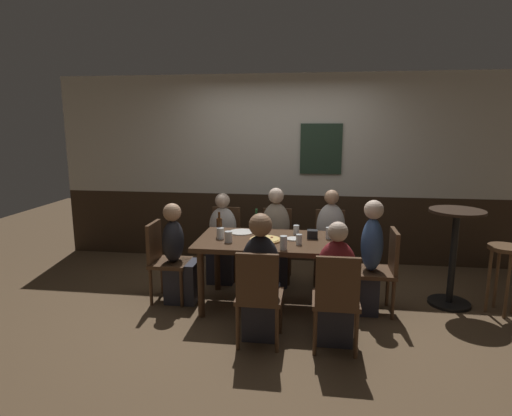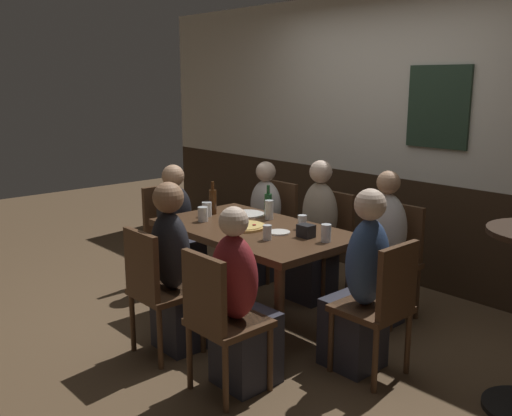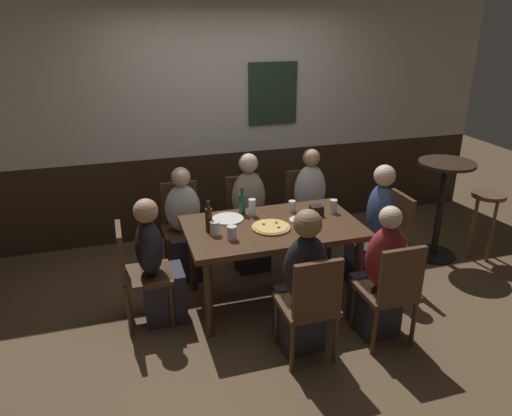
{
  "view_description": "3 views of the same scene",
  "coord_description": "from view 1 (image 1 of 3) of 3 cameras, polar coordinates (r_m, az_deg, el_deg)",
  "views": [
    {
      "loc": [
        0.45,
        -4.29,
        1.93
      ],
      "look_at": [
        -0.16,
        0.12,
        1.05
      ],
      "focal_mm": 29.78,
      "sensor_mm": 36.0,
      "label": 1
    },
    {
      "loc": [
        3.05,
        -2.74,
        1.82
      ],
      "look_at": [
        -0.12,
        0.13,
        0.85
      ],
      "focal_mm": 39.81,
      "sensor_mm": 36.0,
      "label": 2
    },
    {
      "loc": [
        -1.24,
        -3.57,
        2.44
      ],
      "look_at": [
        -0.12,
        0.08,
        0.88
      ],
      "focal_mm": 33.85,
      "sensor_mm": 36.0,
      "label": 3
    }
  ],
  "objects": [
    {
      "name": "ground_plane",
      "position": [
        4.72,
        1.75,
        -12.9
      ],
      "size": [
        12.0,
        12.0,
        0.0
      ],
      "primitive_type": "plane",
      "color": "brown"
    },
    {
      "name": "wall_back",
      "position": [
        5.99,
        3.56,
        5.18
      ],
      "size": [
        6.4,
        0.13,
        2.6
      ],
      "color": "#332316",
      "rests_on": "ground_plane"
    },
    {
      "name": "dining_table",
      "position": [
        4.5,
        1.8,
        -5.29
      ],
      "size": [
        1.5,
        0.89,
        0.74
      ],
      "color": "#472D1C",
      "rests_on": "ground_plane"
    },
    {
      "name": "chair_head_east",
      "position": [
        4.58,
        16.61,
        -7.51
      ],
      "size": [
        0.4,
        0.4,
        0.88
      ],
      "color": "#513521",
      "rests_on": "ground_plane"
    },
    {
      "name": "chair_head_west",
      "position": [
        4.8,
        -12.29,
        -6.42
      ],
      "size": [
        0.4,
        0.4,
        0.88
      ],
      "color": "#513521",
      "rests_on": "ground_plane"
    },
    {
      "name": "chair_left_far",
      "position": [
        5.46,
        -4.18,
        -4.04
      ],
      "size": [
        0.4,
        0.4,
        0.88
      ],
      "color": "#513521",
      "rests_on": "ground_plane"
    },
    {
      "name": "chair_right_far",
      "position": [
        5.35,
        9.87,
        -4.5
      ],
      "size": [
        0.4,
        0.4,
        0.88
      ],
      "color": "#513521",
      "rests_on": "ground_plane"
    },
    {
      "name": "chair_right_near",
      "position": [
        3.72,
        10.73,
        -11.64
      ],
      "size": [
        0.4,
        0.4,
        0.88
      ],
      "color": "#513521",
      "rests_on": "ground_plane"
    },
    {
      "name": "chair_mid_far",
      "position": [
        5.36,
        2.77,
        -4.3
      ],
      "size": [
        0.4,
        0.4,
        0.88
      ],
      "color": "#513521",
      "rests_on": "ground_plane"
    },
    {
      "name": "chair_mid_near",
      "position": [
        3.74,
        0.36,
        -11.3
      ],
      "size": [
        0.4,
        0.4,
        0.88
      ],
      "color": "#513521",
      "rests_on": "ground_plane"
    },
    {
      "name": "person_head_east",
      "position": [
        4.55,
        14.59,
        -7.45
      ],
      "size": [
        0.37,
        0.34,
        1.18
      ],
      "color": "#2D2D38",
      "rests_on": "ground_plane"
    },
    {
      "name": "person_head_west",
      "position": [
        4.76,
        -10.41,
        -6.94
      ],
      "size": [
        0.37,
        0.34,
        1.1
      ],
      "color": "#2D2D38",
      "rests_on": "ground_plane"
    },
    {
      "name": "person_left_far",
      "position": [
        5.31,
        -4.55,
        -4.9
      ],
      "size": [
        0.34,
        0.37,
        1.1
      ],
      "color": "#2D2D38",
      "rests_on": "ground_plane"
    },
    {
      "name": "person_right_far",
      "position": [
        5.19,
        9.92,
        -5.07
      ],
      "size": [
        0.34,
        0.37,
        1.17
      ],
      "color": "#2D2D38",
      "rests_on": "ground_plane"
    },
    {
      "name": "person_right_near",
      "position": [
        3.88,
        10.6,
        -11.1
      ],
      "size": [
        0.34,
        0.37,
        1.12
      ],
      "color": "#2D2D38",
      "rests_on": "ground_plane"
    },
    {
      "name": "person_mid_far",
      "position": [
        5.21,
        2.61,
        -4.78
      ],
      "size": [
        0.34,
        0.37,
        1.18
      ],
      "color": "#2D2D38",
      "rests_on": "ground_plane"
    },
    {
      "name": "person_mid_near",
      "position": [
        3.89,
        0.68,
        -10.35
      ],
      "size": [
        0.34,
        0.37,
        1.17
      ],
      "color": "#2D2D38",
      "rests_on": "ground_plane"
    },
    {
      "name": "pizza",
      "position": [
        4.41,
        1.26,
        -4.26
      ],
      "size": [
        0.33,
        0.33,
        0.03
      ],
      "color": "tan",
      "rests_on": "dining_table"
    },
    {
      "name": "pint_glass_amber",
      "position": [
        4.72,
        0.86,
        -2.52
      ],
      "size": [
        0.07,
        0.07,
        0.15
      ],
      "color": "silver",
      "rests_on": "dining_table"
    },
    {
      "name": "pint_glass_pale",
      "position": [
        4.68,
        5.42,
        -3.0
      ],
      "size": [
        0.07,
        0.07,
        0.1
      ],
      "color": "silver",
      "rests_on": "dining_table"
    },
    {
      "name": "pint_glass_stout",
      "position": [
        4.5,
        -4.8,
        -3.49
      ],
      "size": [
        0.08,
        0.08,
        0.12
      ],
      "color": "silver",
      "rests_on": "dining_table"
    },
    {
      "name": "highball_clear",
      "position": [
        4.11,
        3.71,
        -4.8
      ],
      "size": [
        0.07,
        0.07,
        0.13
      ],
      "color": "silver",
      "rests_on": "dining_table"
    },
    {
      "name": "tumbler_short",
      "position": [
        4.29,
        5.79,
        -4.3
      ],
      "size": [
        0.06,
        0.06,
        0.1
      ],
      "color": "silver",
      "rests_on": "dining_table"
    },
    {
      "name": "beer_glass_half",
      "position": [
        4.36,
        -3.72,
        -3.98
      ],
      "size": [
        0.08,
        0.08,
        0.11
      ],
      "color": "silver",
      "rests_on": "dining_table"
    },
    {
      "name": "beer_glass_tall",
      "position": [
        4.54,
        9.76,
        -3.41
      ],
      "size": [
        0.07,
        0.07,
        0.12
      ],
      "color": "silver",
      "rests_on": "dining_table"
    },
    {
      "name": "beer_bottle_green",
      "position": [
        4.78,
        0.04,
        -1.95
      ],
      "size": [
        0.06,
        0.06,
        0.25
      ],
      "color": "#194723",
      "rests_on": "dining_table"
    },
    {
      "name": "beer_bottle_brown",
      "position": [
        4.57,
        -4.95,
        -2.51
      ],
      "size": [
        0.06,
        0.06,
        0.27
      ],
      "color": "#42230F",
      "rests_on": "dining_table"
    },
    {
      "name": "plate_white_large",
      "position": [
        4.74,
        -1.97,
        -3.25
      ],
      "size": [
        0.28,
        0.28,
        0.01
      ],
      "primitive_type": "cylinder",
      "color": "white",
      "rests_on": "dining_table"
    },
    {
      "name": "plate_white_small",
      "position": [
        4.48,
        5.0,
        -4.15
      ],
      "size": [
        0.16,
        0.16,
        0.01
      ],
      "primitive_type": "cylinder",
      "color": "white",
      "rests_on": "dining_table"
    },
    {
      "name": "condiment_caddy",
      "position": [
        4.53,
        7.58,
        -3.52
      ],
      "size": [
        0.11,
        0.09,
        0.09
      ],
      "primitive_type": "cube",
      "color": "black",
      "rests_on": "dining_table"
    },
    {
      "name": "side_bar_table",
      "position": [
        4.99,
        25.02,
        -5.11
      ],
      "size": [
        0.56,
        0.56,
        1.05
      ],
      "color": "black",
      "rests_on": "ground_plane"
    },
    {
      "name": "bar_stool",
      "position": [
        5.03,
        30.4,
        -6.13
      ],
      "size": [
        0.34,
        0.34,
        0.72
      ],
      "color": "brown",
      "rests_on": "ground_plane"
    }
  ]
}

